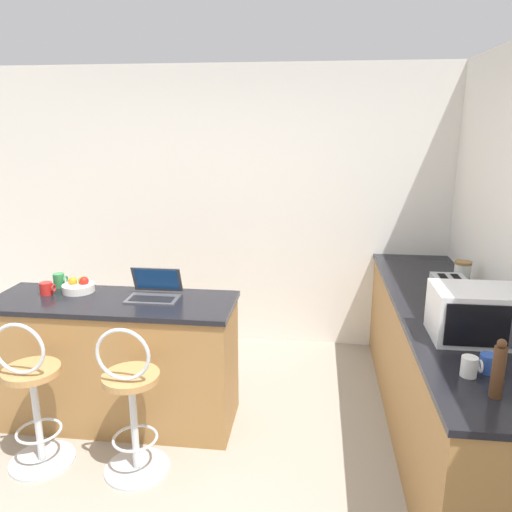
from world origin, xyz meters
name	(u,v)px	position (x,y,z in m)	size (l,w,h in m)	color
ground_plane	(159,500)	(0.00, 0.00, 0.00)	(20.00, 20.00, 0.00)	gray
wall_back	(226,209)	(0.00, 2.29, 1.30)	(12.00, 0.06, 2.60)	silver
breakfast_bar	(117,361)	(-0.53, 0.77, 0.46)	(1.68, 0.59, 0.92)	#9E703D
counter_right	(442,371)	(1.72, 0.88, 0.46)	(0.68, 2.79, 0.92)	#9E703D
bar_stool_near	(33,399)	(-0.84, 0.23, 0.46)	(0.40, 0.40, 0.99)	silver
bar_stool_far	(132,405)	(-0.21, 0.23, 0.46)	(0.40, 0.40, 0.99)	silver
laptop	(154,290)	(-0.25, 0.85, 0.97)	(0.35, 0.26, 0.20)	#47474C
microwave	(476,314)	(1.74, 0.40, 1.06)	(0.47, 0.36, 0.29)	white
toaster	(450,291)	(1.74, 0.96, 1.00)	(0.23, 0.32, 0.18)	#9EA3A8
mug_red	(47,288)	(-1.02, 0.82, 0.96)	(0.10, 0.09, 0.09)	red
fruit_bowl	(79,286)	(-0.83, 0.91, 0.95)	(0.22, 0.22, 0.11)	silver
pepper_mill	(498,370)	(1.65, -0.23, 1.05)	(0.06, 0.06, 0.28)	#4C2D19
mug_green	(59,280)	(-1.01, 0.98, 0.97)	(0.10, 0.08, 0.10)	#338447
storage_jar	(462,274)	(1.92, 1.34, 1.02)	(0.12, 0.12, 0.20)	silver
mug_white	(470,367)	(1.59, -0.05, 0.97)	(0.10, 0.08, 0.10)	white
mug_blue	(489,364)	(1.69, 0.00, 0.96)	(0.10, 0.09, 0.09)	#2D51AD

